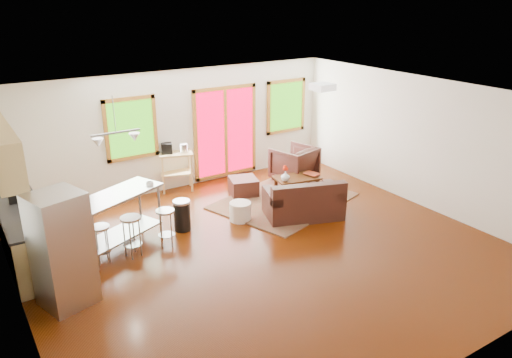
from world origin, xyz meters
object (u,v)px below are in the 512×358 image
coffee_table (297,179)px  armchair (294,162)px  loveseat (304,202)px  ottoman (243,187)px  island (118,211)px  kitchen_cart (175,158)px  refrigerator (62,250)px  rug (284,201)px

coffee_table → armchair: (0.43, 0.68, 0.12)m
loveseat → ottoman: (-0.40, 1.59, -0.12)m
ottoman → island: (-3.00, -0.91, 0.50)m
coffee_table → kitchen_cart: bearing=142.9°
coffee_table → armchair: bearing=57.5°
refrigerator → island: refrigerator is taller
rug → ottoman: (-0.52, 0.77, 0.17)m
coffee_table → island: (-4.01, -0.35, 0.36)m
ottoman → kitchen_cart: (-1.10, 1.04, 0.56)m
loveseat → ottoman: size_ratio=2.91×
loveseat → ottoman: loveseat is taller
coffee_table → ottoman: 1.16m
armchair → kitchen_cart: kitchen_cart is taller
island → kitchen_cart: kitchen_cart is taller
coffee_table → ottoman: bearing=151.0°
rug → loveseat: bearing=-98.3°
coffee_table → refrigerator: 5.38m
rug → coffee_table: (0.49, 0.21, 0.31)m
armchair → refrigerator: bearing=6.8°
refrigerator → kitchen_cart: (3.03, 3.10, -0.08)m
refrigerator → kitchen_cart: refrigerator is taller
armchair → island: bearing=-1.5°
armchair → island: 4.56m
rug → island: size_ratio=1.58×
armchair → refrigerator: (-5.58, -2.18, 0.38)m
loveseat → coffee_table: loveseat is taller
refrigerator → coffee_table: bearing=-0.3°
rug → island: (-3.52, -0.13, 0.67)m
coffee_table → kitchen_cart: kitchen_cart is taller
rug → refrigerator: (-4.65, -1.28, 0.81)m
loveseat → armchair: armchair is taller
armchair → refrigerator: 6.00m
coffee_table → armchair: armchair is taller
loveseat → island: bearing=-172.4°
ottoman → kitchen_cart: 1.61m
rug → ottoman: bearing=123.9°
rug → kitchen_cart: bearing=131.8°
loveseat → island: (-3.40, 0.69, 0.38)m
coffee_table → ottoman: size_ratio=1.84×
loveseat → ottoman: 1.65m
rug → refrigerator: 4.90m
ottoman → kitchen_cart: kitchen_cart is taller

